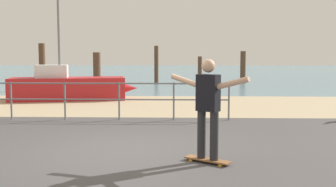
% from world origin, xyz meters
% --- Properties ---
extents(ground_plane, '(24.00, 10.00, 0.04)m').
position_xyz_m(ground_plane, '(0.00, -1.00, 0.00)').
color(ground_plane, '#474444').
rests_on(ground_plane, ground).
extents(beach_strip, '(24.00, 6.00, 0.04)m').
position_xyz_m(beach_strip, '(0.00, 7.00, 0.00)').
color(beach_strip, tan).
rests_on(beach_strip, ground).
extents(sea_surface, '(72.00, 50.00, 0.04)m').
position_xyz_m(sea_surface, '(0.00, 35.00, 0.00)').
color(sea_surface, slate).
rests_on(sea_surface, ground).
extents(railing_fence, '(9.04, 0.05, 1.05)m').
position_xyz_m(railing_fence, '(-2.15, 3.60, 0.69)').
color(railing_fence, slate).
rests_on(railing_fence, ground).
extents(sailboat, '(5.07, 2.25, 5.53)m').
position_xyz_m(sailboat, '(-3.25, 8.49, 0.52)').
color(sailboat, '#B21E23').
rests_on(sailboat, ground).
extents(skateboard, '(0.78, 0.61, 0.08)m').
position_xyz_m(skateboard, '(1.49, -0.83, 0.07)').
color(skateboard, brown).
rests_on(skateboard, ground).
extents(skateboarder, '(1.25, 0.88, 1.65)m').
position_xyz_m(skateboarder, '(1.49, -0.83, 1.02)').
color(skateboarder, '#26262B').
rests_on(skateboarder, skateboard).
extents(groyne_post_0, '(0.32, 0.32, 2.36)m').
position_xyz_m(groyne_post_0, '(-5.87, 12.72, 1.18)').
color(groyne_post_0, '#513826').
rests_on(groyne_post_0, ground).
extents(groyne_post_1, '(0.37, 0.37, 1.91)m').
position_xyz_m(groyne_post_1, '(-3.18, 12.95, 0.95)').
color(groyne_post_1, '#513826').
rests_on(groyne_post_1, ground).
extents(groyne_post_2, '(0.26, 0.26, 2.34)m').
position_xyz_m(groyne_post_2, '(-0.49, 18.00, 1.17)').
color(groyne_post_2, '#513826').
rests_on(groyne_post_2, ground).
extents(groyne_post_3, '(0.26, 0.26, 1.69)m').
position_xyz_m(groyne_post_3, '(2.20, 17.58, 0.84)').
color(groyne_post_3, '#513826').
rests_on(groyne_post_3, ground).
extents(groyne_post_4, '(0.33, 0.33, 2.01)m').
position_xyz_m(groyne_post_4, '(4.89, 18.05, 1.00)').
color(groyne_post_4, '#513826').
rests_on(groyne_post_4, ground).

